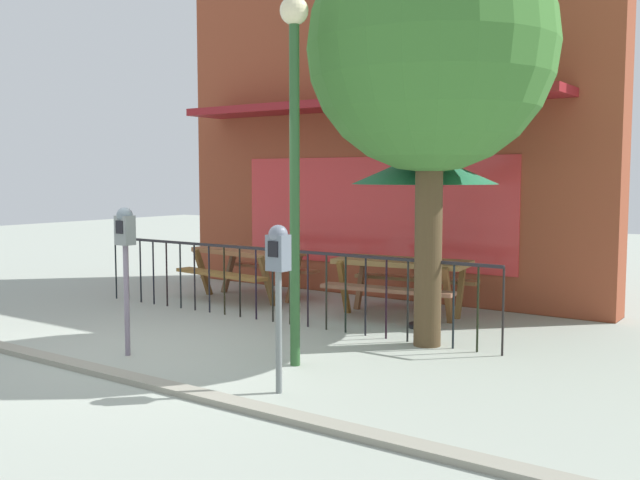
{
  "coord_description": "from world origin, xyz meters",
  "views": [
    {
      "loc": [
        5.83,
        -5.22,
        1.9
      ],
      "look_at": [
        0.47,
        2.43,
        1.07
      ],
      "focal_mm": 40.38,
      "sensor_mm": 36.0,
      "label": 1
    }
  ],
  "objects_px": {
    "parking_meter_far": "(278,264)",
    "patio_umbrella": "(424,169)",
    "street_tree": "(431,49)",
    "street_lamp": "(294,125)",
    "picnic_table_left": "(247,260)",
    "parking_meter_near": "(125,242)",
    "picnic_table_right": "(402,271)"
  },
  "relations": [
    {
      "from": "parking_meter_far",
      "to": "street_tree",
      "type": "relative_size",
      "value": 0.32
    },
    {
      "from": "patio_umbrella",
      "to": "street_lamp",
      "type": "relative_size",
      "value": 0.6
    },
    {
      "from": "picnic_table_right",
      "to": "street_tree",
      "type": "relative_size",
      "value": 0.42
    },
    {
      "from": "street_tree",
      "to": "patio_umbrella",
      "type": "bearing_deg",
      "value": 119.87
    },
    {
      "from": "picnic_table_left",
      "to": "street_tree",
      "type": "xyz_separation_m",
      "value": [
        3.69,
        -1.2,
        2.66
      ]
    },
    {
      "from": "parking_meter_far",
      "to": "street_lamp",
      "type": "xyz_separation_m",
      "value": [
        -0.44,
        0.82,
        1.26
      ]
    },
    {
      "from": "picnic_table_right",
      "to": "parking_meter_near",
      "type": "distance_m",
      "value": 3.88
    },
    {
      "from": "picnic_table_left",
      "to": "parking_meter_far",
      "type": "relative_size",
      "value": 1.31
    },
    {
      "from": "patio_umbrella",
      "to": "parking_meter_near",
      "type": "relative_size",
      "value": 1.39
    },
    {
      "from": "parking_meter_near",
      "to": "street_tree",
      "type": "distance_m",
      "value": 3.88
    },
    {
      "from": "street_lamp",
      "to": "street_tree",
      "type": "bearing_deg",
      "value": 65.44
    },
    {
      "from": "parking_meter_far",
      "to": "street_tree",
      "type": "xyz_separation_m",
      "value": [
        0.26,
        2.36,
        2.13
      ]
    },
    {
      "from": "picnic_table_left",
      "to": "patio_umbrella",
      "type": "height_order",
      "value": "patio_umbrella"
    },
    {
      "from": "parking_meter_near",
      "to": "street_lamp",
      "type": "relative_size",
      "value": 0.43
    },
    {
      "from": "picnic_table_left",
      "to": "picnic_table_right",
      "type": "relative_size",
      "value": 1.0
    },
    {
      "from": "picnic_table_left",
      "to": "patio_umbrella",
      "type": "bearing_deg",
      "value": -6.53
    },
    {
      "from": "patio_umbrella",
      "to": "street_lamp",
      "type": "bearing_deg",
      "value": -95.43
    },
    {
      "from": "picnic_table_left",
      "to": "picnic_table_right",
      "type": "distance_m",
      "value": 2.63
    },
    {
      "from": "parking_meter_far",
      "to": "street_tree",
      "type": "bearing_deg",
      "value": 83.65
    },
    {
      "from": "parking_meter_far",
      "to": "street_lamp",
      "type": "bearing_deg",
      "value": 118.15
    },
    {
      "from": "street_tree",
      "to": "parking_meter_far",
      "type": "bearing_deg",
      "value": -96.35
    },
    {
      "from": "street_tree",
      "to": "street_lamp",
      "type": "bearing_deg",
      "value": -114.56
    },
    {
      "from": "picnic_table_left",
      "to": "picnic_table_right",
      "type": "height_order",
      "value": "same"
    },
    {
      "from": "picnic_table_left",
      "to": "parking_meter_near",
      "type": "height_order",
      "value": "parking_meter_near"
    },
    {
      "from": "picnic_table_right",
      "to": "patio_umbrella",
      "type": "relative_size",
      "value": 0.89
    },
    {
      "from": "parking_meter_far",
      "to": "patio_umbrella",
      "type": "bearing_deg",
      "value": 93.85
    },
    {
      "from": "picnic_table_left",
      "to": "patio_umbrella",
      "type": "relative_size",
      "value": 0.89
    },
    {
      "from": "parking_meter_near",
      "to": "street_tree",
      "type": "bearing_deg",
      "value": 42.87
    },
    {
      "from": "picnic_table_left",
      "to": "parking_meter_near",
      "type": "bearing_deg",
      "value": -69.54
    },
    {
      "from": "street_tree",
      "to": "parking_meter_near",
      "type": "bearing_deg",
      "value": -137.13
    },
    {
      "from": "street_tree",
      "to": "street_lamp",
      "type": "height_order",
      "value": "street_tree"
    },
    {
      "from": "patio_umbrella",
      "to": "street_tree",
      "type": "xyz_separation_m",
      "value": [
        0.48,
        -0.83,
        1.29
      ]
    }
  ]
}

